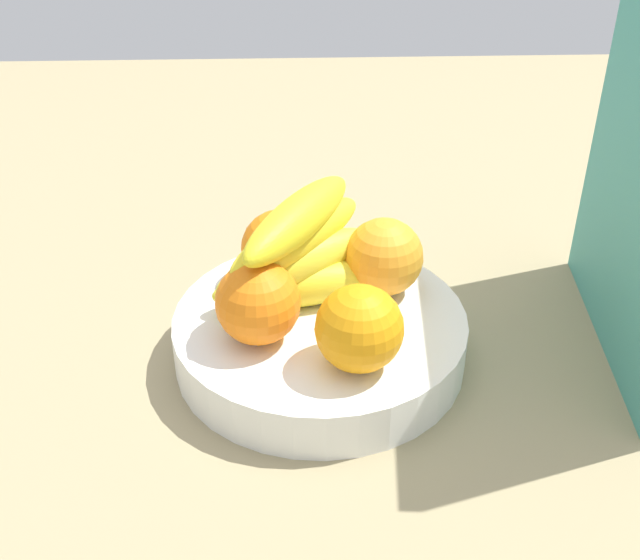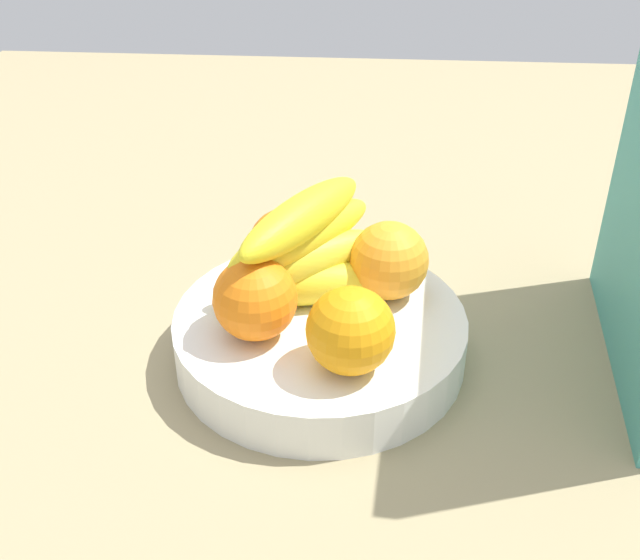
{
  "view_description": "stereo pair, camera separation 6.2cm",
  "coord_description": "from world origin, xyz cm",
  "px_view_note": "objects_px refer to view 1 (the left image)",
  "views": [
    {
      "loc": [
        58.31,
        -5.14,
        47.52
      ],
      "look_at": [
        -1.1,
        -2.96,
        8.61
      ],
      "focal_mm": 45.24,
      "sensor_mm": 36.0,
      "label": 1
    },
    {
      "loc": [
        58.21,
        1.1,
        47.52
      ],
      "look_at": [
        -1.1,
        -2.96,
        8.61
      ],
      "focal_mm": 45.24,
      "sensor_mm": 36.0,
      "label": 2
    }
  ],
  "objects_px": {
    "orange_front_left": "(360,329)",
    "orange_back_left": "(258,303)",
    "orange_center": "(280,248)",
    "banana_bunch": "(299,251)",
    "orange_front_right": "(384,257)",
    "fruit_bowl": "(320,337)"
  },
  "relations": [
    {
      "from": "orange_front_left",
      "to": "orange_back_left",
      "type": "bearing_deg",
      "value": -115.5
    },
    {
      "from": "orange_center",
      "to": "orange_back_left",
      "type": "height_order",
      "value": "same"
    },
    {
      "from": "orange_back_left",
      "to": "banana_bunch",
      "type": "relative_size",
      "value": 0.42
    },
    {
      "from": "orange_center",
      "to": "banana_bunch",
      "type": "bearing_deg",
      "value": 29.09
    },
    {
      "from": "orange_front_right",
      "to": "orange_back_left",
      "type": "distance_m",
      "value": 0.13
    },
    {
      "from": "fruit_bowl",
      "to": "banana_bunch",
      "type": "xyz_separation_m",
      "value": [
        -0.03,
        -0.02,
        0.08
      ]
    },
    {
      "from": "orange_front_left",
      "to": "orange_front_right",
      "type": "bearing_deg",
      "value": 164.22
    },
    {
      "from": "orange_front_right",
      "to": "orange_center",
      "type": "relative_size",
      "value": 1.0
    },
    {
      "from": "fruit_bowl",
      "to": "orange_front_right",
      "type": "xyz_separation_m",
      "value": [
        -0.04,
        0.06,
        0.06
      ]
    },
    {
      "from": "fruit_bowl",
      "to": "banana_bunch",
      "type": "bearing_deg",
      "value": -148.25
    },
    {
      "from": "fruit_bowl",
      "to": "orange_front_right",
      "type": "relative_size",
      "value": 3.64
    },
    {
      "from": "orange_back_left",
      "to": "banana_bunch",
      "type": "xyz_separation_m",
      "value": [
        -0.06,
        0.04,
        0.02
      ]
    },
    {
      "from": "orange_front_left",
      "to": "orange_back_left",
      "type": "xyz_separation_m",
      "value": [
        -0.04,
        -0.08,
        0.0
      ]
    },
    {
      "from": "fruit_bowl",
      "to": "orange_front_right",
      "type": "height_order",
      "value": "orange_front_right"
    },
    {
      "from": "fruit_bowl",
      "to": "orange_front_right",
      "type": "distance_m",
      "value": 0.1
    },
    {
      "from": "orange_front_left",
      "to": "banana_bunch",
      "type": "bearing_deg",
      "value": -153.88
    },
    {
      "from": "orange_center",
      "to": "banana_bunch",
      "type": "distance_m",
      "value": 0.04
    },
    {
      "from": "orange_front_left",
      "to": "banana_bunch",
      "type": "xyz_separation_m",
      "value": [
        -0.1,
        -0.05,
        0.02
      ]
    },
    {
      "from": "fruit_bowl",
      "to": "orange_back_left",
      "type": "distance_m",
      "value": 0.09
    },
    {
      "from": "orange_front_left",
      "to": "orange_front_right",
      "type": "height_order",
      "value": "same"
    },
    {
      "from": "orange_back_left",
      "to": "banana_bunch",
      "type": "distance_m",
      "value": 0.07
    },
    {
      "from": "orange_center",
      "to": "orange_back_left",
      "type": "bearing_deg",
      "value": -11.53
    }
  ]
}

